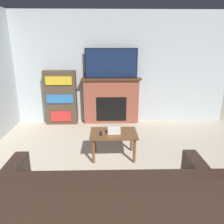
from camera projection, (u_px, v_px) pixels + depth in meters
wall_back at (112, 69)px, 5.39m from camera, size 5.77×0.06×2.70m
fireplace at (111, 101)px, 5.48m from camera, size 1.46×0.28×1.14m
tv at (111, 63)px, 5.19m from camera, size 1.25×0.03×0.70m
couch at (106, 207)px, 2.29m from camera, size 2.22×0.95×0.90m
coffee_table at (114, 136)px, 3.82m from camera, size 0.81×0.55×0.46m
tissue_box at (114, 131)px, 3.75m from camera, size 0.22×0.12×0.10m
remote_control at (101, 133)px, 3.74m from camera, size 0.04×0.15×0.02m
bookshelf at (61, 98)px, 5.40m from camera, size 0.77×0.29×1.33m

